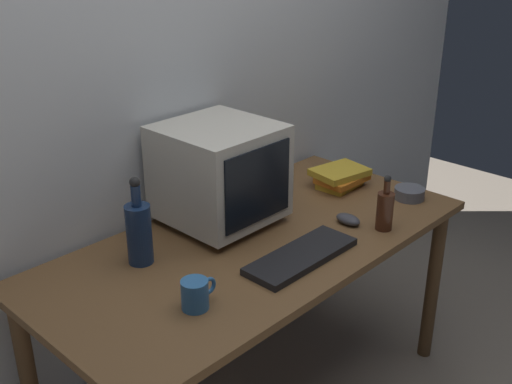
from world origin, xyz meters
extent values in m
cube|color=silver|center=(0.00, 0.44, 1.25)|extent=(4.00, 0.08, 2.50)
cube|color=brown|center=(0.00, 0.00, 0.72)|extent=(1.60, 0.77, 0.03)
cylinder|color=brown|center=(0.74, -0.32, 0.35)|extent=(0.06, 0.06, 0.71)
cylinder|color=brown|center=(0.74, 0.32, 0.35)|extent=(0.06, 0.06, 0.71)
cube|color=beige|center=(0.01, 0.19, 0.75)|extent=(0.28, 0.24, 0.03)
cube|color=beige|center=(0.01, 0.19, 0.94)|extent=(0.38, 0.38, 0.34)
cube|color=black|center=(0.01, 0.00, 0.94)|extent=(0.31, 0.01, 0.27)
cube|color=black|center=(0.00, -0.21, 0.75)|extent=(0.42, 0.15, 0.02)
ellipsoid|color=#3F3F47|center=(0.32, -0.16, 0.76)|extent=(0.06, 0.10, 0.04)
cylinder|color=navy|center=(-0.37, 0.16, 0.84)|extent=(0.08, 0.08, 0.20)
cylinder|color=navy|center=(-0.37, 0.16, 0.97)|extent=(0.03, 0.03, 0.07)
sphere|color=#262626|center=(-0.37, 0.16, 1.02)|extent=(0.03, 0.03, 0.03)
cylinder|color=#472314|center=(0.38, -0.28, 0.81)|extent=(0.06, 0.06, 0.14)
cylinder|color=#472314|center=(0.38, -0.28, 0.90)|extent=(0.02, 0.02, 0.05)
sphere|color=#262626|center=(0.38, -0.28, 0.93)|extent=(0.03, 0.03, 0.03)
cube|color=gold|center=(0.58, 0.07, 0.75)|extent=(0.19, 0.14, 0.03)
cube|color=orange|center=(0.58, 0.06, 0.78)|extent=(0.21, 0.15, 0.02)
cube|color=gold|center=(0.58, 0.07, 0.80)|extent=(0.24, 0.20, 0.03)
cylinder|color=#3370B2|center=(-0.43, -0.17, 0.78)|extent=(0.08, 0.08, 0.09)
torus|color=#3370B2|center=(-0.37, -0.17, 0.79)|extent=(0.06, 0.01, 0.06)
cylinder|color=#595B66|center=(0.67, -0.20, 0.76)|extent=(0.12, 0.12, 0.04)
camera|label=1|loc=(-1.40, -1.33, 1.76)|focal=43.70mm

